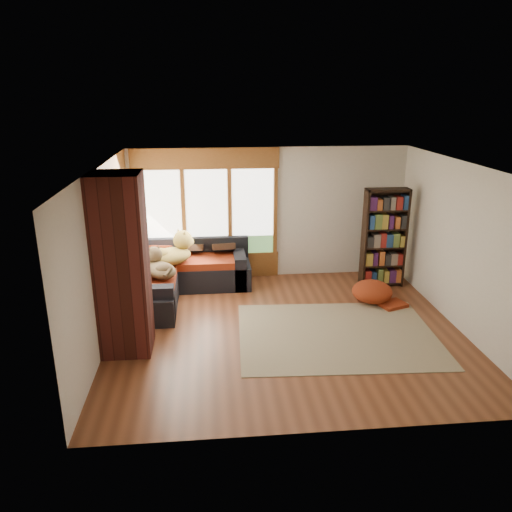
{
  "coord_description": "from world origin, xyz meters",
  "views": [
    {
      "loc": [
        -1.17,
        -7.07,
        3.65
      ],
      "look_at": [
        -0.39,
        0.92,
        0.95
      ],
      "focal_mm": 35.0,
      "sensor_mm": 36.0,
      "label": 1
    }
  ],
  "objects_px": {
    "sectional_sofa": "(168,278)",
    "pouf": "(372,291)",
    "dog_tan": "(172,253)",
    "dog_brindle": "(159,267)",
    "brick_chimney": "(122,266)",
    "area_rug": "(337,334)",
    "bookshelf": "(384,238)"
  },
  "relations": [
    {
      "from": "bookshelf",
      "to": "dog_tan",
      "type": "bearing_deg",
      "value": -179.51
    },
    {
      "from": "sectional_sofa",
      "to": "bookshelf",
      "type": "relative_size",
      "value": 1.15
    },
    {
      "from": "brick_chimney",
      "to": "area_rug",
      "type": "relative_size",
      "value": 0.85
    },
    {
      "from": "bookshelf",
      "to": "dog_tan",
      "type": "xyz_separation_m",
      "value": [
        -3.99,
        -0.03,
        -0.16
      ]
    },
    {
      "from": "bookshelf",
      "to": "dog_tan",
      "type": "height_order",
      "value": "bookshelf"
    },
    {
      "from": "dog_tan",
      "to": "bookshelf",
      "type": "bearing_deg",
      "value": -35.85
    },
    {
      "from": "area_rug",
      "to": "pouf",
      "type": "relative_size",
      "value": 4.25
    },
    {
      "from": "dog_brindle",
      "to": "dog_tan",
      "type": "bearing_deg",
      "value": -45.29
    },
    {
      "from": "sectional_sofa",
      "to": "area_rug",
      "type": "bearing_deg",
      "value": -31.37
    },
    {
      "from": "brick_chimney",
      "to": "dog_brindle",
      "type": "relative_size",
      "value": 3.07
    },
    {
      "from": "dog_tan",
      "to": "dog_brindle",
      "type": "height_order",
      "value": "dog_tan"
    },
    {
      "from": "sectional_sofa",
      "to": "dog_tan",
      "type": "xyz_separation_m",
      "value": [
        0.1,
        0.0,
        0.49
      ]
    },
    {
      "from": "area_rug",
      "to": "pouf",
      "type": "distance_m",
      "value": 1.54
    },
    {
      "from": "brick_chimney",
      "to": "pouf",
      "type": "distance_m",
      "value": 4.46
    },
    {
      "from": "brick_chimney",
      "to": "dog_brindle",
      "type": "xyz_separation_m",
      "value": [
        0.36,
        1.44,
        -0.56
      ]
    },
    {
      "from": "area_rug",
      "to": "dog_brindle",
      "type": "bearing_deg",
      "value": 154.82
    },
    {
      "from": "sectional_sofa",
      "to": "bookshelf",
      "type": "bearing_deg",
      "value": 4.43
    },
    {
      "from": "brick_chimney",
      "to": "sectional_sofa",
      "type": "bearing_deg",
      "value": 77.71
    },
    {
      "from": "brick_chimney",
      "to": "sectional_sofa",
      "type": "height_order",
      "value": "brick_chimney"
    },
    {
      "from": "brick_chimney",
      "to": "dog_tan",
      "type": "height_order",
      "value": "brick_chimney"
    },
    {
      "from": "sectional_sofa",
      "to": "pouf",
      "type": "height_order",
      "value": "sectional_sofa"
    },
    {
      "from": "dog_tan",
      "to": "dog_brindle",
      "type": "distance_m",
      "value": 0.64
    },
    {
      "from": "pouf",
      "to": "dog_tan",
      "type": "bearing_deg",
      "value": 168.39
    },
    {
      "from": "pouf",
      "to": "sectional_sofa",
      "type": "bearing_deg",
      "value": 168.72
    },
    {
      "from": "bookshelf",
      "to": "dog_brindle",
      "type": "distance_m",
      "value": 4.24
    },
    {
      "from": "sectional_sofa",
      "to": "pouf",
      "type": "distance_m",
      "value": 3.74
    },
    {
      "from": "area_rug",
      "to": "bookshelf",
      "type": "relative_size",
      "value": 1.6
    },
    {
      "from": "brick_chimney",
      "to": "bookshelf",
      "type": "relative_size",
      "value": 1.36
    },
    {
      "from": "area_rug",
      "to": "dog_brindle",
      "type": "xyz_separation_m",
      "value": [
        -2.81,
        1.32,
        0.74
      ]
    },
    {
      "from": "sectional_sofa",
      "to": "area_rug",
      "type": "xyz_separation_m",
      "value": [
        2.73,
        -1.93,
        -0.3
      ]
    },
    {
      "from": "sectional_sofa",
      "to": "bookshelf",
      "type": "distance_m",
      "value": 4.15
    },
    {
      "from": "sectional_sofa",
      "to": "dog_brindle",
      "type": "distance_m",
      "value": 0.75
    }
  ]
}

